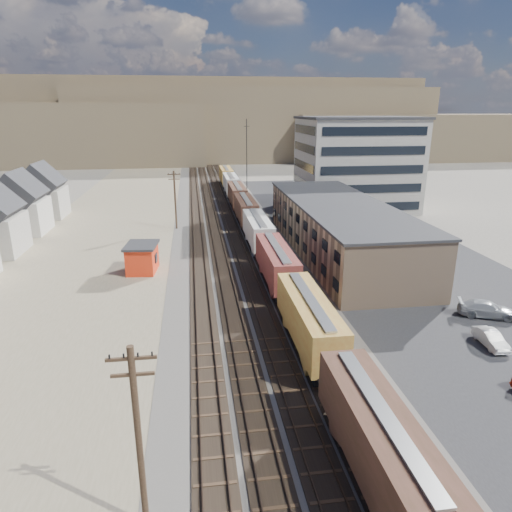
{
  "coord_description": "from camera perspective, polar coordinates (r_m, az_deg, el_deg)",
  "views": [
    {
      "loc": [
        -5.56,
        -36.05,
        19.68
      ],
      "look_at": [
        1.68,
        15.44,
        3.0
      ],
      "focal_mm": 32.0,
      "sensor_mm": 36.0,
      "label": 1
    }
  ],
  "objects": [
    {
      "name": "utility_pole_south",
      "position": [
        23.26,
        -14.47,
        -21.06
      ],
      "size": [
        2.2,
        0.32,
        10.0
      ],
      "color": "#382619",
      "rests_on": "ground"
    },
    {
      "name": "utility_pole_north",
      "position": [
        79.41,
        -10.08,
        7.08
      ],
      "size": [
        2.2,
        0.32,
        10.0
      ],
      "color": "#382619",
      "rests_on": "ground"
    },
    {
      "name": "maintenance_shed",
      "position": [
        59.47,
        -14.04,
        -0.2
      ],
      "size": [
        4.33,
        5.33,
        3.63
      ],
      "color": "red",
      "rests_on": "ground"
    },
    {
      "name": "parked_car_silver",
      "position": [
        51.06,
        26.9,
        -5.97
      ],
      "size": [
        5.88,
        4.15,
        1.58
      ],
      "primitive_type": "imported",
      "rotation": [
        0.0,
        0.0,
        1.17
      ],
      "color": "#9FA2A7",
      "rests_on": "ground"
    },
    {
      "name": "warehouse",
      "position": [
        66.37,
        10.29,
        3.53
      ],
      "size": [
        12.4,
        40.4,
        7.25
      ],
      "color": "tan",
      "rests_on": "ground"
    },
    {
      "name": "hills_north",
      "position": [
        204.12,
        -6.66,
        16.11
      ],
      "size": [
        265.0,
        80.0,
        32.0
      ],
      "color": "brown",
      "rests_on": "ground"
    },
    {
      "name": "parked_car_blue",
      "position": [
        93.9,
        10.87,
        5.79
      ],
      "size": [
        3.95,
        5.32,
        1.34
      ],
      "primitive_type": "imported",
      "rotation": [
        0.0,
        0.0,
        0.4
      ],
      "color": "navy",
      "rests_on": "ground"
    },
    {
      "name": "asphalt_lot",
      "position": [
        78.7,
        12.78,
        2.87
      ],
      "size": [
        26.0,
        120.0,
        0.04
      ],
      "primitive_type": "cube",
      "color": "#232326",
      "rests_on": "ground"
    },
    {
      "name": "radio_mast",
      "position": [
        97.31,
        -1.16,
        11.56
      ],
      "size": [
        1.2,
        0.16,
        18.0
      ],
      "color": "black",
      "rests_on": "ground"
    },
    {
      "name": "office_tower",
      "position": [
        97.53,
        12.38,
        11.25
      ],
      "size": [
        22.6,
        18.6,
        18.45
      ],
      "color": "#9E998E",
      "rests_on": "ground"
    },
    {
      "name": "freight_train",
      "position": [
        74.7,
        -0.61,
        4.72
      ],
      "size": [
        3.0,
        119.74,
        4.46
      ],
      "color": "black",
      "rests_on": "ground"
    },
    {
      "name": "ballast_bed",
      "position": [
        88.44,
        -4.22,
        4.9
      ],
      "size": [
        18.0,
        200.0,
        0.06
      ],
      "primitive_type": "cube",
      "color": "#4C4742",
      "rests_on": "ground"
    },
    {
      "name": "dirt_yard",
      "position": [
        79.86,
        -18.18,
        2.63
      ],
      "size": [
        24.0,
        180.0,
        0.03
      ],
      "primitive_type": "cube",
      "color": "#7C7055",
      "rests_on": "ground"
    },
    {
      "name": "rail_tracks",
      "position": [
        88.39,
        -4.58,
        4.94
      ],
      "size": [
        11.4,
        200.0,
        0.24
      ],
      "color": "black",
      "rests_on": "ground"
    },
    {
      "name": "parked_car_white",
      "position": [
        45.23,
        27.27,
        -9.21
      ],
      "size": [
        1.66,
        4.1,
        1.32
      ],
      "primitive_type": "imported",
      "rotation": [
        0.0,
        0.0,
        -0.07
      ],
      "color": "white",
      "rests_on": "ground"
    },
    {
      "name": "ground",
      "position": [
        41.44,
        0.68,
        -10.56
      ],
      "size": [
        300.0,
        300.0,
        0.0
      ],
      "primitive_type": "plane",
      "color": "#6B6356",
      "rests_on": "ground"
    },
    {
      "name": "parked_car_far",
      "position": [
        102.14,
        15.03,
        6.47
      ],
      "size": [
        3.0,
        4.35,
        1.38
      ],
      "primitive_type": "imported",
      "rotation": [
        0.0,
        0.0,
        -0.38
      ],
      "color": "silver",
      "rests_on": "ground"
    }
  ]
}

